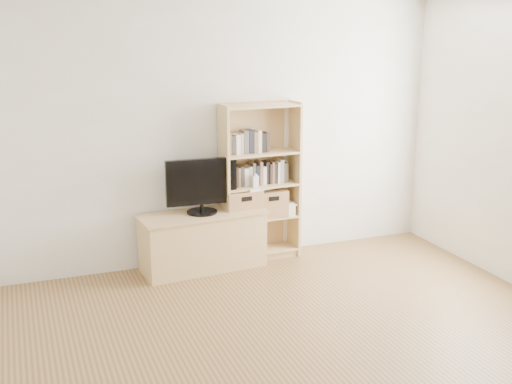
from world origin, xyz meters
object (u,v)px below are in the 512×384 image
television (201,186)px  bookshelf (260,182)px  tv_stand (203,242)px  basket_left (241,204)px  laptop (259,186)px  baby_monitor (255,182)px  basket_right (269,202)px

television → bookshelf: bearing=10.0°
tv_stand → bookshelf: size_ratio=0.75×
basket_left → laptop: (0.19, 0.00, 0.17)m
basket_left → tv_stand: bearing=-174.1°
tv_stand → television: television is taller
tv_stand → laptop: (0.62, 0.07, 0.49)m
tv_stand → television: size_ratio=1.73×
bookshelf → baby_monitor: bearing=-135.0°
baby_monitor → basket_right: bearing=23.0°
bookshelf → television: size_ratio=2.32×
television → baby_monitor: size_ratio=6.21×
basket_right → television: bearing=-173.1°
tv_stand → basket_right: size_ratio=3.63×
baby_monitor → basket_left: 0.28m
television → basket_left: bearing=12.0°
television → basket_right: size_ratio=2.10×
tv_stand → basket_left: basket_left is taller
baby_monitor → bookshelf: bearing=43.6°
bookshelf → laptop: bookshelf is taller
tv_stand → baby_monitor: baby_monitor is taller
basket_right → laptop: bearing=-174.1°
bookshelf → baby_monitor: 0.13m
television → laptop: television is taller
tv_stand → basket_left: 0.54m
bookshelf → laptop: 0.04m
tv_stand → basket_right: bearing=0.8°
bookshelf → baby_monitor: (-0.09, -0.09, 0.04)m
television → laptop: (0.62, 0.07, -0.08)m
television → basket_left: 0.50m
tv_stand → bookshelf: 0.83m
television → basket_right: television is taller
television → basket_right: (0.74, 0.08, -0.26)m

